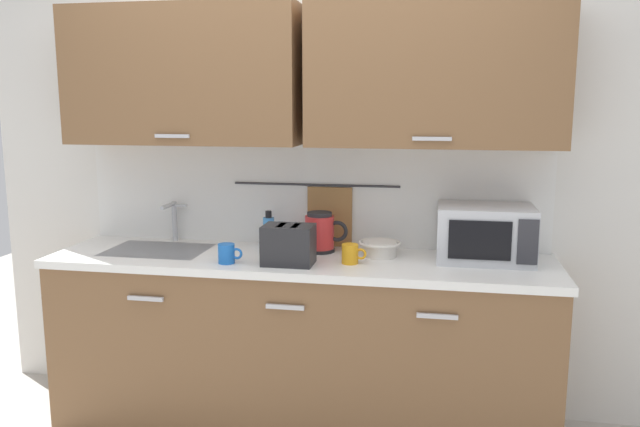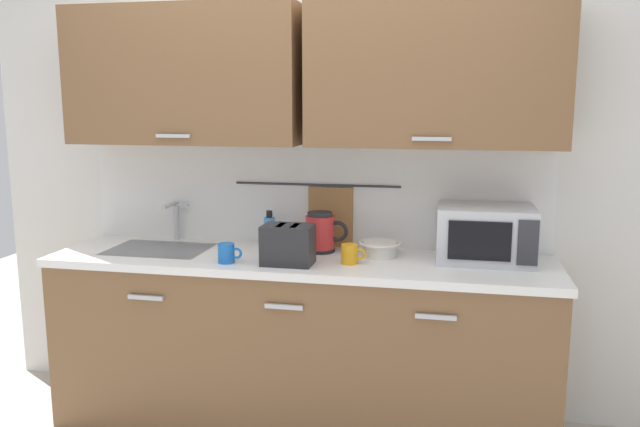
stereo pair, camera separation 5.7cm
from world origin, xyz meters
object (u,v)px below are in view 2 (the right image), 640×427
at_px(microwave, 486,234).
at_px(toaster, 288,244).
at_px(mixing_bowl, 380,248).
at_px(mug_by_kettle, 350,254).
at_px(dish_soap_bottle, 270,231).
at_px(electric_kettle, 321,233).
at_px(mug_near_sink, 227,253).

distance_m(microwave, toaster, 0.96).
bearing_deg(mixing_bowl, mug_by_kettle, -125.50).
relative_size(dish_soap_bottle, toaster, 0.77).
bearing_deg(electric_kettle, dish_soap_bottle, 169.27).
height_order(microwave, mixing_bowl, microwave).
distance_m(mug_near_sink, toaster, 0.30).
bearing_deg(mug_near_sink, microwave, 13.46).
distance_m(dish_soap_bottle, mug_by_kettle, 0.55).
xyz_separation_m(electric_kettle, mixing_bowl, (0.31, -0.04, -0.06)).
bearing_deg(toaster, mug_by_kettle, 12.78).
bearing_deg(mug_by_kettle, dish_soap_bottle, 150.48).
height_order(dish_soap_bottle, mug_by_kettle, dish_soap_bottle).
distance_m(mug_near_sink, mug_by_kettle, 0.60).
relative_size(microwave, mug_near_sink, 3.83).
bearing_deg(mixing_bowl, toaster, -150.04).
bearing_deg(mug_near_sink, mixing_bowl, 21.31).
bearing_deg(dish_soap_bottle, toaster, -60.68).
distance_m(electric_kettle, dish_soap_bottle, 0.30).
height_order(microwave, toaster, microwave).
xyz_separation_m(dish_soap_bottle, toaster, (0.19, -0.34, 0.01)).
bearing_deg(mug_near_sink, toaster, 7.37).
xyz_separation_m(mug_near_sink, mug_by_kettle, (0.59, 0.10, 0.00)).
distance_m(microwave, mug_near_sink, 1.26).
bearing_deg(electric_kettle, mug_by_kettle, -48.96).
relative_size(dish_soap_bottle, mug_by_kettle, 1.63).
xyz_separation_m(microwave, mixing_bowl, (-0.51, -0.02, -0.09)).
bearing_deg(mixing_bowl, mug_near_sink, -158.69).
bearing_deg(mug_by_kettle, mug_near_sink, -169.93).
bearing_deg(dish_soap_bottle, electric_kettle, -10.73).
bearing_deg(microwave, toaster, -164.65).
height_order(electric_kettle, dish_soap_bottle, electric_kettle).
height_order(microwave, electric_kettle, microwave).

